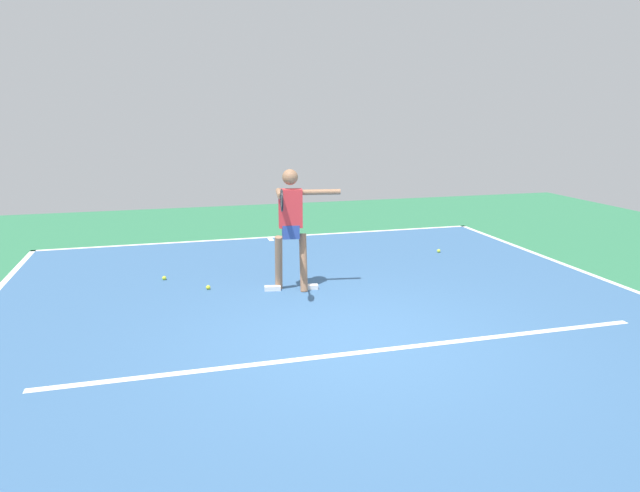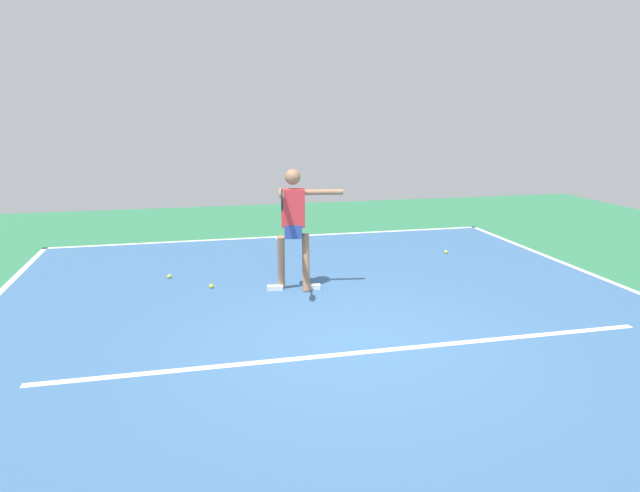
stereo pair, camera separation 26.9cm
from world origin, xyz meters
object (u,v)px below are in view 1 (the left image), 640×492
(tennis_player, at_px, (291,221))
(tennis_ball_centre_court, at_px, (164,278))
(tennis_ball_by_baseline, at_px, (208,287))
(tennis_ball_near_player, at_px, (439,251))

(tennis_player, distance_m, tennis_ball_centre_court, 2.35)
(tennis_ball_by_baseline, bearing_deg, tennis_ball_near_player, -165.01)
(tennis_ball_by_baseline, bearing_deg, tennis_player, 162.44)
(tennis_player, distance_m, tennis_ball_near_player, 3.69)
(tennis_player, xyz_separation_m, tennis_ball_by_baseline, (1.20, -0.38, -1.02))
(tennis_ball_near_player, bearing_deg, tennis_player, 26.01)
(tennis_player, bearing_deg, tennis_ball_centre_court, -21.75)
(tennis_player, height_order, tennis_ball_near_player, tennis_player)
(tennis_ball_centre_court, distance_m, tennis_ball_near_player, 5.05)
(tennis_ball_by_baseline, bearing_deg, tennis_ball_centre_court, -47.23)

